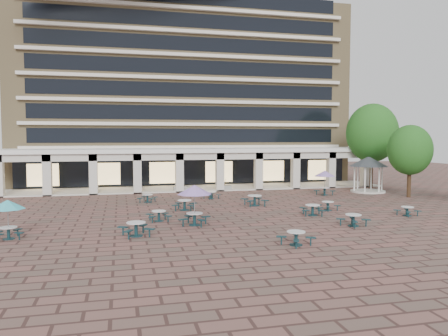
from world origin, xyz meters
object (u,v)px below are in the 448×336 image
at_px(picnic_table_0, 159,215).
at_px(gazebo, 368,166).
at_px(planter_right, 224,186).
at_px(picnic_table_2, 353,219).
at_px(planter_left, 181,187).
at_px(picnic_table_1, 296,237).

xyz_separation_m(picnic_table_0, gazebo, (22.16, 10.73, 2.30)).
distance_m(gazebo, planter_right, 15.01).
distance_m(picnic_table_2, planter_left, 21.77).
xyz_separation_m(picnic_table_0, planter_right, (8.19, 15.72, 0.02)).
relative_size(picnic_table_0, picnic_table_2, 0.83).
bearing_deg(picnic_table_0, picnic_table_1, -57.00).
bearing_deg(picnic_table_0, planter_left, 72.18).
relative_size(picnic_table_1, gazebo, 0.51).
xyz_separation_m(picnic_table_1, picnic_table_2, (5.42, 3.72, 0.01)).
xyz_separation_m(picnic_table_1, gazebo, (15.80, 18.92, 2.29)).
relative_size(picnic_table_2, planter_left, 1.36).
distance_m(picnic_table_1, planter_right, 23.97).
bearing_deg(picnic_table_1, planter_right, 62.72).
bearing_deg(picnic_table_1, picnic_table_0, 104.97).
xyz_separation_m(picnic_table_2, gazebo, (10.38, 15.20, 2.27)).
xyz_separation_m(picnic_table_1, planter_right, (1.83, 23.90, 0.01)).
distance_m(picnic_table_0, planter_left, 16.13).
distance_m(picnic_table_0, picnic_table_1, 10.37).
bearing_deg(planter_right, picnic_table_2, -79.90).
distance_m(picnic_table_2, gazebo, 18.54).
bearing_deg(planter_right, planter_left, -180.00).
bearing_deg(picnic_table_0, planter_right, 57.60).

